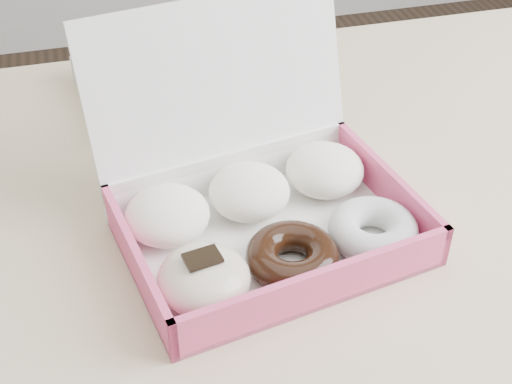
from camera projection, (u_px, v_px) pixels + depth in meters
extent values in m
cube|color=#D2BD8A|center=(301.00, 193.00, 0.91)|extent=(1.20, 0.80, 0.04)
cylinder|color=#D2BD8A|center=(490.00, 192.00, 1.51)|extent=(0.05, 0.05, 0.71)
cube|color=white|center=(270.00, 239.00, 0.80)|extent=(0.35, 0.28, 0.01)
cube|color=#E2497A|center=(318.00, 290.00, 0.71)|extent=(0.31, 0.06, 0.05)
cube|color=white|center=(230.00, 170.00, 0.87)|extent=(0.31, 0.06, 0.05)
cube|color=#E2497A|center=(136.00, 265.00, 0.74)|extent=(0.05, 0.23, 0.05)
cube|color=#E2497A|center=(387.00, 188.00, 0.84)|extent=(0.05, 0.23, 0.05)
cube|color=white|center=(220.00, 97.00, 0.83)|extent=(0.32, 0.13, 0.22)
ellipsoid|color=white|center=(167.00, 215.00, 0.79)|extent=(0.11, 0.11, 0.05)
ellipsoid|color=white|center=(249.00, 191.00, 0.82)|extent=(0.11, 0.11, 0.05)
ellipsoid|color=white|center=(325.00, 170.00, 0.86)|extent=(0.11, 0.11, 0.05)
ellipsoid|color=beige|center=(204.00, 279.00, 0.71)|extent=(0.11, 0.11, 0.05)
cube|color=black|center=(202.00, 258.00, 0.70)|extent=(0.04, 0.03, 0.00)
torus|color=black|center=(292.00, 256.00, 0.75)|extent=(0.12, 0.12, 0.03)
torus|color=silver|center=(373.00, 230.00, 0.78)|extent=(0.12, 0.12, 0.03)
cube|color=white|center=(174.00, 79.00, 1.06)|extent=(0.29, 0.25, 0.04)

